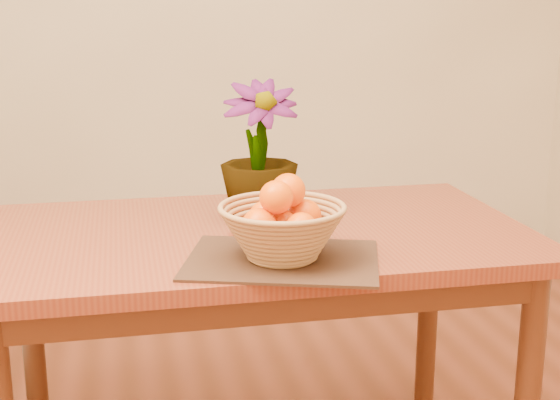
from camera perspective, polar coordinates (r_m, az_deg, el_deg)
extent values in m
cube|color=maroon|center=(2.03, -1.64, -2.70)|extent=(1.40, 0.80, 0.04)
cube|color=#452110|center=(2.04, -1.63, -4.31)|extent=(1.28, 0.68, 0.08)
cylinder|color=#452110|center=(2.45, -17.63, -9.72)|extent=(0.06, 0.06, 0.71)
cylinder|color=#452110|center=(2.61, 10.79, -7.73)|extent=(0.06, 0.06, 0.71)
cube|color=#3D2416|center=(1.77, 0.17, -4.40)|extent=(0.51, 0.44, 0.01)
cylinder|color=#AA7447|center=(1.77, 0.17, -4.18)|extent=(0.15, 0.15, 0.01)
sphere|color=#FF6704|center=(1.75, 0.17, -1.75)|extent=(0.07, 0.07, 0.07)
sphere|color=#FF6704|center=(1.79, 1.80, -1.18)|extent=(0.08, 0.08, 0.08)
sphere|color=#FF6704|center=(1.80, -1.13, -1.20)|extent=(0.07, 0.07, 0.07)
sphere|color=#FF6704|center=(1.71, -1.54, -1.91)|extent=(0.08, 0.08, 0.08)
sphere|color=#FF6704|center=(1.70, 1.55, -2.11)|extent=(0.07, 0.07, 0.07)
sphere|color=#FF6704|center=(1.76, 0.60, 0.69)|extent=(0.08, 0.08, 0.08)
sphere|color=#FF6704|center=(1.70, -0.28, 0.20)|extent=(0.08, 0.08, 0.08)
imported|color=#1C4C15|center=(2.09, -1.53, 3.62)|extent=(0.22, 0.22, 0.37)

